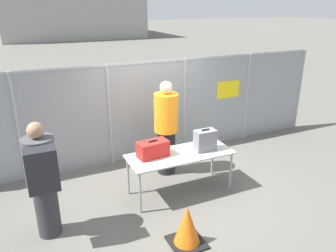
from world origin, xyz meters
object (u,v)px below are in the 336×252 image
object	(u,v)px
suitcase_grey	(205,140)
traffic_cone	(187,227)
utility_trailer	(144,101)
traveler_hooded	(43,178)
suitcase_red	(153,149)
inspection_table	(180,157)
security_worker_near	(166,127)

from	to	relation	value
suitcase_grey	traffic_cone	world-z (taller)	suitcase_grey
utility_trailer	traffic_cone	size ratio (longest dim) A/B	7.14
utility_trailer	traffic_cone	distance (m)	5.88
traveler_hooded	suitcase_grey	bearing A→B (deg)	-12.01
suitcase_grey	traveler_hooded	distance (m)	2.71
suitcase_red	suitcase_grey	xyz separation A→B (m)	(0.93, -0.14, 0.05)
inspection_table	security_worker_near	bearing A→B (deg)	83.65
suitcase_red	utility_trailer	bearing A→B (deg)	71.15
traveler_hooded	security_worker_near	xyz separation A→B (m)	(2.33, 1.06, 0.00)
suitcase_red	traveler_hooded	xyz separation A→B (m)	(-1.78, -0.38, 0.07)
inspection_table	traffic_cone	world-z (taller)	inspection_table
suitcase_grey	security_worker_near	bearing A→B (deg)	114.46
traveler_hooded	traffic_cone	bearing A→B (deg)	-46.54
inspection_table	traffic_cone	size ratio (longest dim) A/B	3.04
security_worker_near	traffic_cone	bearing A→B (deg)	74.77
traveler_hooded	utility_trailer	xyz separation A→B (m)	(3.25, 4.70, -0.57)
utility_trailer	traffic_cone	bearing A→B (deg)	-105.06
inspection_table	traveler_hooded	xyz separation A→B (m)	(-2.24, -0.28, 0.26)
suitcase_red	utility_trailer	size ratio (longest dim) A/B	0.13
suitcase_red	utility_trailer	xyz separation A→B (m)	(1.47, 4.32, -0.50)
traveler_hooded	security_worker_near	bearing A→B (deg)	7.48
suitcase_red	security_worker_near	size ratio (longest dim) A/B	0.29
traffic_cone	suitcase_grey	bearing A→B (deg)	51.04
suitcase_red	security_worker_near	world-z (taller)	security_worker_near
suitcase_red	traveler_hooded	size ratio (longest dim) A/B	0.31
traffic_cone	utility_trailer	bearing A→B (deg)	74.94
suitcase_red	suitcase_grey	distance (m)	0.94
security_worker_near	suitcase_grey	bearing A→B (deg)	115.78
suitcase_red	traffic_cone	world-z (taller)	suitcase_red
inspection_table	suitcase_grey	bearing A→B (deg)	-5.70
suitcase_grey	traveler_hooded	bearing A→B (deg)	-175.06
inspection_table	suitcase_red	size ratio (longest dim) A/B	3.39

